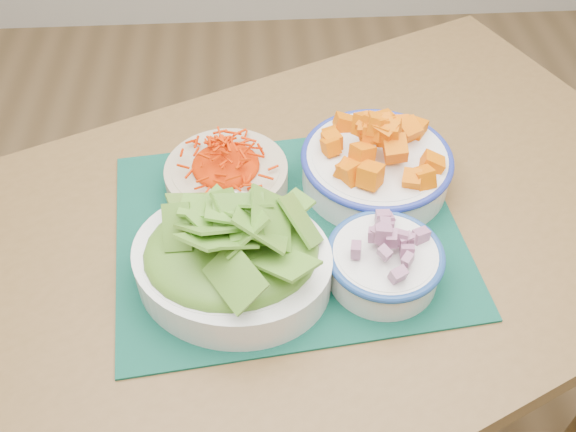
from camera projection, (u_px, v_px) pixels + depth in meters
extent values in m
cube|color=brown|center=(334.00, 224.00, 0.96)|extent=(1.29, 1.11, 0.04)
cylinder|color=brown|center=(34.00, 336.00, 1.26)|extent=(0.06, 0.06, 0.71)
cylinder|color=brown|center=(433.00, 179.00, 1.57)|extent=(0.06, 0.06, 0.71)
cube|color=#062F25|center=(288.00, 231.00, 0.92)|extent=(0.53, 0.45, 0.00)
cylinder|color=tan|center=(227.00, 178.00, 0.97)|extent=(0.24, 0.24, 0.04)
ellipsoid|color=#DE3100|center=(225.00, 161.00, 0.94)|extent=(0.16, 0.16, 0.03)
cylinder|color=silver|center=(375.00, 169.00, 0.97)|extent=(0.28, 0.28, 0.06)
torus|color=navy|center=(377.00, 157.00, 0.95)|extent=(0.23, 0.23, 0.01)
ellipsoid|color=#E86B00|center=(379.00, 143.00, 0.93)|extent=(0.19, 0.19, 0.05)
ellipsoid|color=#39711A|center=(230.00, 237.00, 0.80)|extent=(0.23, 0.20, 0.06)
cylinder|color=silver|center=(384.00, 265.00, 0.85)|extent=(0.18, 0.18, 0.05)
torus|color=navy|center=(385.00, 254.00, 0.83)|extent=(0.16, 0.16, 0.01)
ellipsoid|color=maroon|center=(387.00, 246.00, 0.82)|extent=(0.13, 0.13, 0.03)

